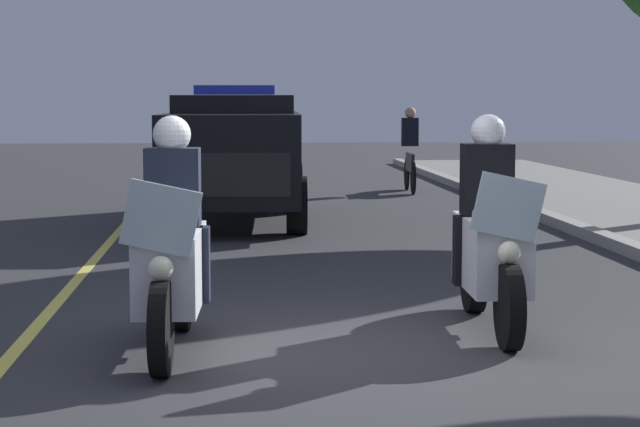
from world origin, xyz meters
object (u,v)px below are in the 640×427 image
object	(u,v)px
police_motorcycle_lead_left	(171,256)
cyclist_background	(410,150)
police_motorcycle_lead_right	(491,243)
police_suv	(235,151)

from	to	relation	value
police_motorcycle_lead_left	cyclist_background	size ratio (longest dim) A/B	1.22
police_motorcycle_lead_right	cyclist_background	bearing A→B (deg)	173.73
police_motorcycle_lead_left	police_motorcycle_lead_right	distance (m)	2.56
police_motorcycle_lead_left	cyclist_background	bearing A→B (deg)	164.04
police_motorcycle_lead_left	cyclist_background	xyz separation A→B (m)	(-13.81, 3.95, 0.14)
police_suv	police_motorcycle_lead_left	bearing A→B (deg)	-3.16
police_suv	cyclist_background	distance (m)	6.26
police_motorcycle_lead_right	police_suv	world-z (taller)	police_suv
police_motorcycle_lead_left	police_motorcycle_lead_right	xyz separation A→B (m)	(-0.58, 2.50, 0.00)
police_motorcycle_lead_left	police_motorcycle_lead_right	world-z (taller)	same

